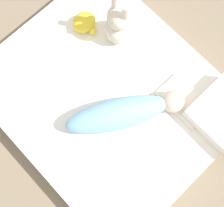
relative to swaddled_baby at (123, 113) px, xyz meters
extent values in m
plane|color=#7A6B56|center=(-0.13, 0.02, -0.20)|extent=(12.00, 12.00, 0.00)
cube|color=white|center=(-0.13, 0.02, -0.13)|extent=(1.19, 1.00, 0.13)
cube|color=white|center=(0.16, 0.28, -0.06)|extent=(0.25, 0.16, 0.02)
ellipsoid|color=#7FB7E5|center=(-0.02, -0.03, 0.00)|extent=(0.38, 0.51, 0.14)
sphere|color=beige|center=(0.12, 0.22, -0.01)|extent=(0.11, 0.11, 0.11)
sphere|color=beige|center=(-0.33, 0.29, 0.01)|extent=(0.15, 0.15, 0.15)
sphere|color=beige|center=(-0.33, 0.29, 0.12)|extent=(0.13, 0.13, 0.13)
cylinder|color=beige|center=(-0.36, 0.29, 0.21)|extent=(0.03, 0.03, 0.09)
cylinder|color=beige|center=(-0.29, 0.29, 0.21)|extent=(0.03, 0.03, 0.09)
ellipsoid|color=yellow|center=(-0.50, 0.20, -0.03)|extent=(0.11, 0.13, 0.08)
sphere|color=yellow|center=(-0.43, 0.20, -0.04)|extent=(0.04, 0.04, 0.04)
camera|label=1|loc=(0.19, -0.25, 1.46)|focal=50.00mm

